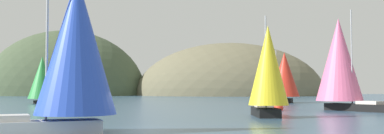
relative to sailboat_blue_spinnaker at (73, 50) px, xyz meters
name	(u,v)px	position (x,y,z in m)	size (l,w,h in m)	color
ground_plane	(138,131)	(3.50, 1.87, -4.84)	(360.00, 360.00, 0.00)	#385670
headland_center	(229,95)	(8.50, 136.87, -4.84)	(66.84, 44.00, 37.15)	#6B664C
headland_left	(64,95)	(-51.50, 136.87, -4.84)	(59.74, 44.00, 47.31)	#425138
sailboat_blue_spinnaker	(73,50)	(0.00, 0.00, 0.00)	(9.16, 7.16, 10.55)	white
sailboat_yellow_sail	(268,70)	(12.48, 15.31, -0.61)	(3.83, 6.96, 9.28)	black
sailboat_green_sail	(42,79)	(-22.32, 48.35, -0.63)	(7.96, 6.46, 8.50)	black
sailboat_pink_spinnaker	(340,62)	(22.08, 29.54, 0.92)	(8.88, 9.56, 11.74)	black
sailboat_scarlet_sail	(284,76)	(18.51, 56.00, -0.05)	(8.93, 6.64, 9.47)	black
channel_buoy	(279,107)	(14.72, 28.29, -4.47)	(1.10, 1.10, 2.64)	red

